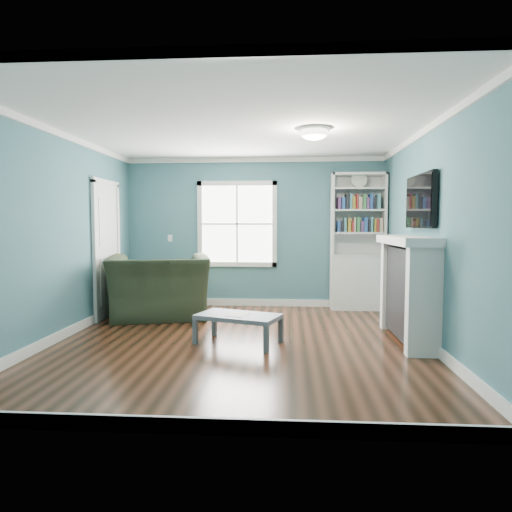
{
  "coord_description": "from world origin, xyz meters",
  "views": [
    {
      "loc": [
        0.59,
        -5.5,
        1.45
      ],
      "look_at": [
        0.18,
        0.4,
        1.03
      ],
      "focal_mm": 32.0,
      "sensor_mm": 36.0,
      "label": 1
    }
  ],
  "objects": [
    {
      "name": "ceiling_fixture",
      "position": [
        0.9,
        0.1,
        2.55
      ],
      "size": [
        0.38,
        0.38,
        0.15
      ],
      "color": "white",
      "rests_on": "room_walls"
    },
    {
      "name": "window",
      "position": [
        -0.3,
        2.49,
        1.45
      ],
      "size": [
        1.4,
        0.06,
        1.5
      ],
      "color": "white",
      "rests_on": "room_walls"
    },
    {
      "name": "door",
      "position": [
        -2.22,
        1.4,
        1.07
      ],
      "size": [
        0.12,
        0.98,
        2.17
      ],
      "color": "silver",
      "rests_on": "ground"
    },
    {
      "name": "recliner",
      "position": [
        -1.38,
        1.37,
        0.65
      ],
      "size": [
        1.67,
        1.3,
        1.29
      ],
      "primitive_type": "imported",
      "rotation": [
        0.0,
        0.0,
        -2.89
      ],
      "color": "black",
      "rests_on": "ground"
    },
    {
      "name": "tv",
      "position": [
        2.2,
        0.2,
        1.72
      ],
      "size": [
        0.06,
        1.1,
        0.65
      ],
      "primitive_type": "cube",
      "color": "black",
      "rests_on": "fireplace"
    },
    {
      "name": "light_switch",
      "position": [
        -1.5,
        2.48,
        1.2
      ],
      "size": [
        0.08,
        0.01,
        0.12
      ],
      "primitive_type": "cube",
      "color": "white",
      "rests_on": "room_walls"
    },
    {
      "name": "coffee_table",
      "position": [
        -0.0,
        -0.07,
        0.31
      ],
      "size": [
        1.1,
        0.83,
        0.36
      ],
      "rotation": [
        0.0,
        0.0,
        -0.34
      ],
      "color": "#4A5258",
      "rests_on": "ground"
    },
    {
      "name": "floor",
      "position": [
        0.0,
        0.0,
        0.0
      ],
      "size": [
        5.0,
        5.0,
        0.0
      ],
      "primitive_type": "plane",
      "color": "black",
      "rests_on": "ground"
    },
    {
      "name": "trim",
      "position": [
        0.0,
        0.0,
        1.24
      ],
      "size": [
        4.5,
        5.0,
        2.6
      ],
      "color": "white",
      "rests_on": "ground"
    },
    {
      "name": "paper_sheet",
      "position": [
        -0.01,
        -0.08,
        0.36
      ],
      "size": [
        0.3,
        0.34,
        0.0
      ],
      "primitive_type": "cube",
      "rotation": [
        0.0,
        0.0,
        -0.29
      ],
      "color": "white",
      "rests_on": "coffee_table"
    },
    {
      "name": "fireplace",
      "position": [
        2.08,
        0.2,
        0.64
      ],
      "size": [
        0.44,
        1.58,
        1.3
      ],
      "color": "black",
      "rests_on": "ground"
    },
    {
      "name": "bookshelf",
      "position": [
        1.77,
        2.3,
        0.92
      ],
      "size": [
        0.9,
        0.35,
        2.31
      ],
      "color": "silver",
      "rests_on": "ground"
    },
    {
      "name": "room_walls",
      "position": [
        0.0,
        0.0,
        1.58
      ],
      "size": [
        5.0,
        5.0,
        5.0
      ],
      "color": "#396978",
      "rests_on": "ground"
    }
  ]
}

